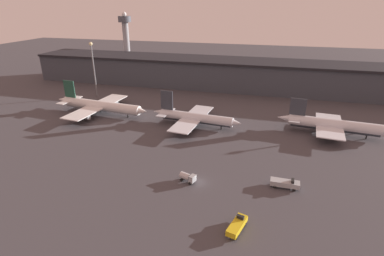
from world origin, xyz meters
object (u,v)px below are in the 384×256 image
at_px(airplane_0, 100,106).
at_px(service_vehicle_0, 188,177).
at_px(airplane_2, 333,125).
at_px(service_vehicle_3, 237,226).
at_px(control_tower, 126,37).
at_px(airplane_1, 195,118).
at_px(service_vehicle_4, 285,183).

distance_m(airplane_0, service_vehicle_0, 68.98).
relative_size(airplane_2, service_vehicle_3, 5.56).
height_order(service_vehicle_0, control_tower, control_tower).
distance_m(airplane_1, control_tower, 122.59).
bearing_deg(airplane_2, service_vehicle_0, -128.40).
height_order(airplane_0, service_vehicle_0, airplane_0).
relative_size(airplane_0, airplane_2, 1.15).
xyz_separation_m(airplane_0, airplane_1, (44.85, -2.85, -0.29)).
xyz_separation_m(airplane_2, service_vehicle_4, (-17.86, -41.55, -2.44)).
relative_size(service_vehicle_0, control_tower, 0.12).
height_order(service_vehicle_0, service_vehicle_4, service_vehicle_4).
bearing_deg(service_vehicle_0, airplane_0, 159.92).
relative_size(airplane_0, service_vehicle_3, 6.39).
distance_m(service_vehicle_4, control_tower, 172.84).
bearing_deg(control_tower, airplane_2, -34.84).
xyz_separation_m(airplane_0, control_tower, (-30.88, 91.43, 19.83)).
distance_m(service_vehicle_0, service_vehicle_4, 26.69).
bearing_deg(service_vehicle_3, airplane_1, 39.05).
bearing_deg(airplane_1, service_vehicle_4, -40.77).
distance_m(service_vehicle_0, control_tower, 160.71).
bearing_deg(airplane_2, service_vehicle_3, -109.07).
relative_size(service_vehicle_0, service_vehicle_3, 0.67).
xyz_separation_m(service_vehicle_3, service_vehicle_4, (10.53, 20.04, 0.01)).
xyz_separation_m(service_vehicle_0, service_vehicle_4, (26.36, 4.13, -0.15)).
bearing_deg(service_vehicle_3, service_vehicle_0, 60.70).
relative_size(airplane_0, service_vehicle_0, 9.53).
relative_size(airplane_0, service_vehicle_4, 6.08).
relative_size(airplane_2, service_vehicle_4, 5.29).
bearing_deg(service_vehicle_0, service_vehicle_4, 28.12).
height_order(service_vehicle_0, service_vehicle_3, service_vehicle_3).
xyz_separation_m(airplane_0, service_vehicle_0, (53.36, -43.66, -2.15)).
relative_size(airplane_1, service_vehicle_0, 7.66).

